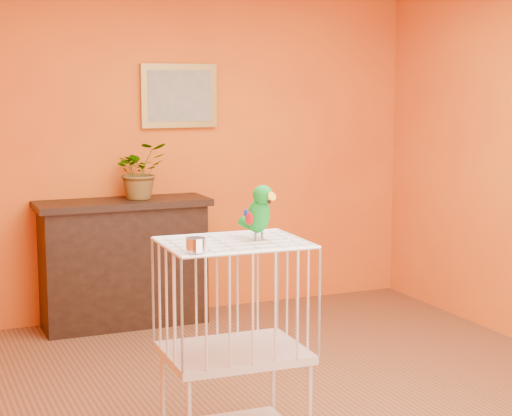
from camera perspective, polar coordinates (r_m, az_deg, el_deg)
name	(u,v)px	position (r m, az deg, el deg)	size (l,w,h in m)	color
ground	(301,404)	(5.10, 3.03, -12.92)	(4.50, 4.50, 0.00)	brown
room_shell	(303,131)	(4.77, 3.18, 5.14)	(4.50, 4.50, 4.50)	orange
console_cabinet	(124,263)	(6.62, -8.82, -3.63)	(1.31, 0.47, 0.97)	black
potted_plant	(138,176)	(6.61, -7.84, 2.11)	(0.39, 0.43, 0.34)	#26722D
framed_picture	(179,96)	(6.82, -5.14, 7.46)	(0.62, 0.04, 0.50)	#A18539
birdcage	(234,342)	(4.35, -1.48, -8.93)	(0.71, 0.56, 1.07)	beige
feed_cup	(196,245)	(3.96, -4.02, -2.46)	(0.09, 0.09, 0.07)	silver
parrot	(259,212)	(4.26, 0.20, -0.24)	(0.15, 0.25, 0.28)	#59544C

